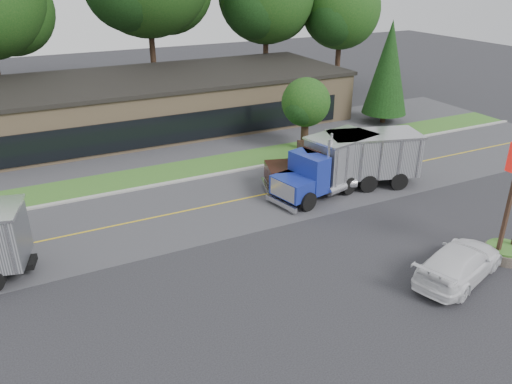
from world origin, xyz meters
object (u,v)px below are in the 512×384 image
bilo_sign (512,220)px  dump_truck_maroon (352,159)px  dump_truck_blue (330,164)px  rally_car (459,263)px

bilo_sign → dump_truck_maroon: bilo_sign is taller
dump_truck_blue → dump_truck_maroon: same height
dump_truck_blue → rally_car: bearing=75.9°
bilo_sign → rally_car: bilo_sign is taller
bilo_sign → dump_truck_blue: size_ratio=0.82×
bilo_sign → dump_truck_blue: 10.76m
bilo_sign → rally_car: 3.55m
dump_truck_maroon → rally_car: bearing=96.2°
dump_truck_blue → dump_truck_maroon: (1.70, 0.03, 0.01)m
dump_truck_maroon → rally_car: dump_truck_maroon is taller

